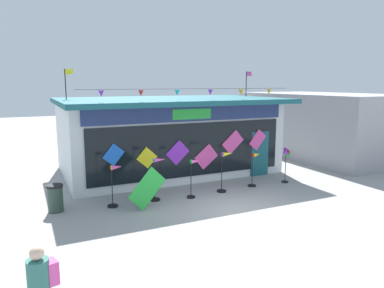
{
  "coord_description": "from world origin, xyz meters",
  "views": [
    {
      "loc": [
        -6.16,
        -9.37,
        4.12
      ],
      "look_at": [
        -0.27,
        3.11,
        1.79
      ],
      "focal_mm": 33.6,
      "sensor_mm": 36.0,
      "label": 1
    }
  ],
  "objects": [
    {
      "name": "wind_spinner_center_left",
      "position": [
        -0.72,
        2.04,
        0.85
      ],
      "size": [
        0.5,
        0.31,
        1.42
      ],
      "color": "black",
      "rests_on": "ground_plane"
    },
    {
      "name": "trash_bin",
      "position": [
        -5.4,
        2.63,
        0.46
      ],
      "size": [
        0.52,
        0.52,
        0.9
      ],
      "color": "#2D4238",
      "rests_on": "ground_plane"
    },
    {
      "name": "display_kite_on_ground",
      "position": [
        -2.62,
        1.59,
        0.7
      ],
      "size": [
        1.4,
        0.29,
        1.4
      ],
      "primitive_type": "cube",
      "rotation": [
        -0.21,
        0.79,
        0.0
      ],
      "color": "green",
      "rests_on": "ground_plane"
    },
    {
      "name": "wind_spinner_center_right",
      "position": [
        0.7,
        2.2,
        0.94
      ],
      "size": [
        0.69,
        0.36,
        1.55
      ],
      "color": "black",
      "rests_on": "ground_plane"
    },
    {
      "name": "neighbour_building",
      "position": [
        9.59,
        6.27,
        1.78
      ],
      "size": [
        5.19,
        9.38,
        3.55
      ],
      "primitive_type": "cube",
      "color": "#99999E",
      "rests_on": "ground_plane"
    },
    {
      "name": "wind_spinner_far_right",
      "position": [
        3.64,
        2.18,
        1.07
      ],
      "size": [
        0.42,
        0.28,
        1.51
      ],
      "color": "black",
      "rests_on": "ground_plane"
    },
    {
      "name": "ground_plane",
      "position": [
        0.0,
        0.0,
        0.0
      ],
      "size": [
        80.0,
        80.0,
        0.0
      ],
      "primitive_type": "plane",
      "color": "#9E9B99"
    },
    {
      "name": "wind_spinner_far_left",
      "position": [
        -3.52,
        2.29,
        0.85
      ],
      "size": [
        0.55,
        0.35,
        1.45
      ],
      "color": "black",
      "rests_on": "ground_plane"
    },
    {
      "name": "wind_spinner_left",
      "position": [
        -2.0,
        2.33,
        0.86
      ],
      "size": [
        0.64,
        0.39,
        1.54
      ],
      "color": "black",
      "rests_on": "ground_plane"
    },
    {
      "name": "wind_spinner_right",
      "position": [
        2.15,
        2.32,
        0.8
      ],
      "size": [
        0.55,
        0.33,
        1.38
      ],
      "color": "black",
      "rests_on": "ground_plane"
    },
    {
      "name": "kite_shop_building",
      "position": [
        -0.02,
        6.41,
        1.75
      ],
      "size": [
        9.8,
        6.45,
        4.74
      ],
      "color": "silver",
      "rests_on": "ground_plane"
    }
  ]
}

